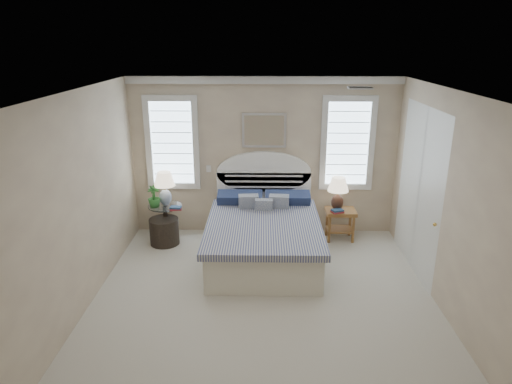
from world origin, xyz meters
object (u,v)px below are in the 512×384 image
Objects in this scene: bed at (264,234)px; lamp_right at (338,190)px; lamp_left at (165,185)px; side_table_left at (166,219)px; floor_pot at (164,231)px; nightstand_right at (340,218)px.

bed reaches higher than lamp_right.
side_table_left is at bearing -96.04° from lamp_left.
lamp_right is (2.90, 0.27, 0.66)m from floor_pot.
side_table_left is 2.95m from nightstand_right.
bed is at bearing -149.54° from lamp_right.
lamp_left reaches higher than side_table_left.
nightstand_right is 0.93× the size of lamp_right.
bed is 1.52m from lamp_right.
bed is at bearing -15.48° from floor_pot.
bed is 1.75m from side_table_left.
side_table_left is 1.30× the size of floor_pot.
floor_pot is 2.98m from lamp_right.
side_table_left is at bearing 160.26° from bed.
nightstand_right is at bearing 4.52° from floor_pot.
lamp_right is (2.88, 0.08, -0.10)m from lamp_left.
bed is 3.99× the size of lamp_left.
nightstand_right is (1.30, 0.69, 0.00)m from bed.
side_table_left is 0.21m from floor_pot.
lamp_left is at bearing -178.43° from lamp_right.
side_table_left is 1.19× the size of nightstand_right.
lamp_right is at bearing 148.68° from nightstand_right.
floor_pot is 0.85× the size of lamp_right.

